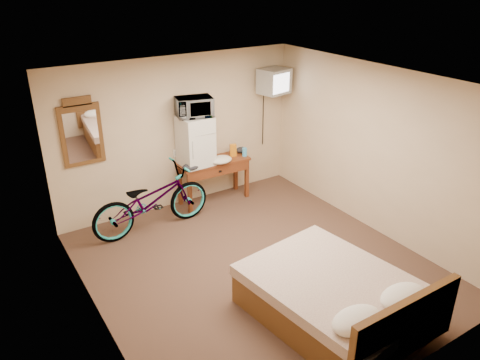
# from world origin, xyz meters

# --- Properties ---
(room) EXTENTS (4.60, 4.64, 2.50)m
(room) POSITION_xyz_m (-0.00, 0.00, 1.25)
(room) COLOR #4B3225
(room) RESTS_ON ground
(desk) EXTENTS (1.23, 0.51, 0.75)m
(desk) POSITION_xyz_m (0.49, 2.00, 0.62)
(desk) COLOR brown
(desk) RESTS_ON floor
(mini_fridge) EXTENTS (0.52, 0.50, 0.81)m
(mini_fridge) POSITION_xyz_m (0.18, 2.05, 1.16)
(mini_fridge) COLOR silver
(mini_fridge) RESTS_ON desk
(microwave) EXTENTS (0.63, 0.50, 0.31)m
(microwave) POSITION_xyz_m (0.18, 2.05, 1.72)
(microwave) COLOR silver
(microwave) RESTS_ON mini_fridge
(snack_bag) EXTENTS (0.12, 0.09, 0.22)m
(snack_bag) POSITION_xyz_m (0.88, 2.03, 0.86)
(snack_bag) COLOR orange
(snack_bag) RESTS_ON desk
(blue_cup) EXTENTS (0.08, 0.08, 0.14)m
(blue_cup) POSITION_xyz_m (1.05, 1.93, 0.82)
(blue_cup) COLOR #43A8E5
(blue_cup) RESTS_ON desk
(cloth_cream) EXTENTS (0.39, 0.30, 0.12)m
(cloth_cream) POSITION_xyz_m (0.54, 1.87, 0.81)
(cloth_cream) COLOR silver
(cloth_cream) RESTS_ON desk
(cloth_dark_a) EXTENTS (0.29, 0.21, 0.11)m
(cloth_dark_a) POSITION_xyz_m (-0.01, 1.88, 0.80)
(cloth_dark_a) COLOR black
(cloth_dark_a) RESTS_ON desk
(cloth_dark_b) EXTENTS (0.21, 0.17, 0.09)m
(cloth_dark_b) POSITION_xyz_m (1.10, 2.10, 0.80)
(cloth_dark_b) COLOR black
(cloth_dark_b) RESTS_ON desk
(crt_television) EXTENTS (0.55, 0.62, 0.42)m
(crt_television) POSITION_xyz_m (1.70, 2.02, 1.95)
(crt_television) COLOR black
(crt_television) RESTS_ON room
(wall_mirror) EXTENTS (0.60, 0.04, 1.02)m
(wall_mirror) POSITION_xyz_m (-1.53, 2.27, 1.54)
(wall_mirror) COLOR brown
(wall_mirror) RESTS_ON room
(bicycle) EXTENTS (1.90, 0.72, 0.99)m
(bicycle) POSITION_xyz_m (-0.79, 1.70, 0.49)
(bicycle) COLOR black
(bicycle) RESTS_ON floor
(bed) EXTENTS (1.70, 2.12, 0.90)m
(bed) POSITION_xyz_m (0.16, -1.38, 0.30)
(bed) COLOR brown
(bed) RESTS_ON floor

